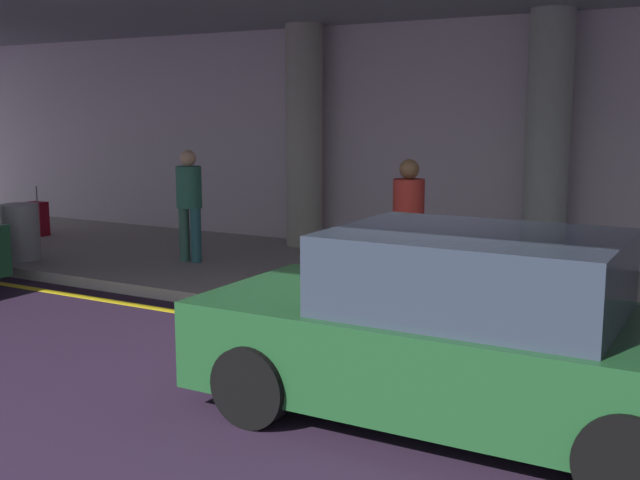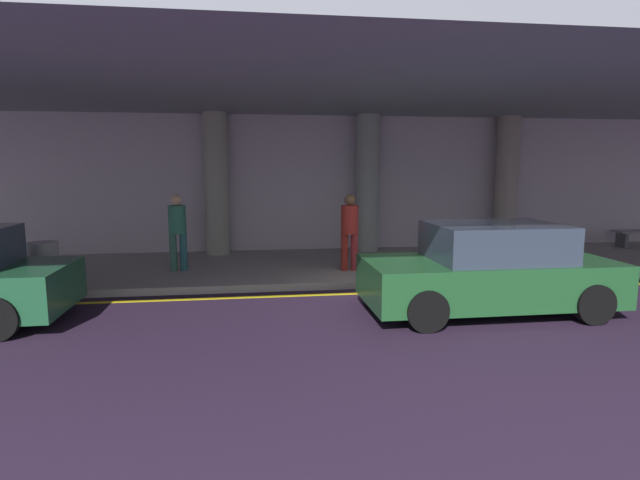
% 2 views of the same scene
% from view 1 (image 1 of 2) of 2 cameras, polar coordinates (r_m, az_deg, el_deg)
% --- Properties ---
extents(ground_plane, '(60.00, 60.00, 0.00)m').
position_cam_1_polar(ground_plane, '(7.33, 7.04, -9.62)').
color(ground_plane, '#291B30').
extents(sidewalk, '(26.00, 4.20, 0.15)m').
position_cam_1_polar(sidewalk, '(10.14, 13.75, -4.02)').
color(sidewalk, gray).
rests_on(sidewalk, ground).
extents(lane_stripe_yellow, '(26.00, 0.14, 0.01)m').
position_cam_1_polar(lane_stripe_yellow, '(7.89, 8.81, -8.24)').
color(lane_stripe_yellow, yellow).
rests_on(lane_stripe_yellow, ground).
extents(support_column_far_left, '(0.62, 0.62, 3.65)m').
position_cam_1_polar(support_column_far_left, '(13.02, -1.15, 7.59)').
color(support_column_far_left, gray).
rests_on(support_column_far_left, sidewalk).
extents(support_column_left_mid, '(0.62, 0.62, 3.65)m').
position_cam_1_polar(support_column_left_mid, '(11.52, 16.40, 6.99)').
color(support_column_left_mid, gray).
rests_on(support_column_left_mid, sidewalk).
extents(terminal_back_wall, '(26.00, 0.30, 3.80)m').
position_cam_1_polar(terminal_back_wall, '(12.07, 17.00, 6.70)').
color(terminal_back_wall, '#BBADBA').
rests_on(terminal_back_wall, ground).
extents(car_dark_green, '(4.10, 1.92, 1.50)m').
position_cam_1_polar(car_dark_green, '(6.05, 10.54, -6.76)').
color(car_dark_green, '#1D4E27').
rests_on(car_dark_green, ground).
extents(traveler_with_luggage, '(0.38, 0.38, 1.68)m').
position_cam_1_polar(traveler_with_luggage, '(9.40, 6.52, 1.58)').
color(traveler_with_luggage, maroon).
rests_on(traveler_with_luggage, sidewalk).
extents(person_waiting_for_ride, '(0.38, 0.38, 1.68)m').
position_cam_1_polar(person_waiting_for_ride, '(11.75, -9.61, 3.06)').
color(person_waiting_for_ride, '#335F4D').
rests_on(person_waiting_for_ride, sidewalk).
extents(suitcase_upright_primary, '(0.36, 0.22, 0.90)m').
position_cam_1_polar(suitcase_upright_primary, '(15.06, -20.04, 1.49)').
color(suitcase_upright_primary, maroon).
rests_on(suitcase_upright_primary, sidewalk).
extents(trash_bin_steel, '(0.56, 0.56, 0.85)m').
position_cam_1_polar(trash_bin_steel, '(12.69, -21.17, 0.56)').
color(trash_bin_steel, gray).
rests_on(trash_bin_steel, sidewalk).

